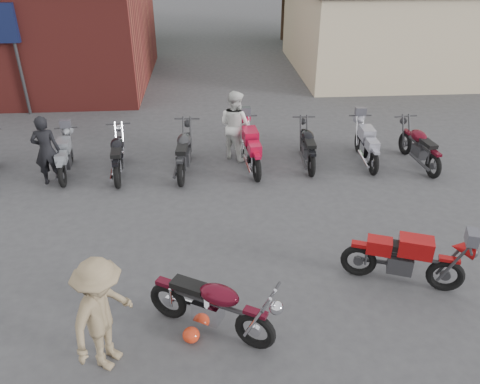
{
  "coord_description": "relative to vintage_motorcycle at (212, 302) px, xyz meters",
  "views": [
    {
      "loc": [
        -0.57,
        -6.04,
        5.51
      ],
      "look_at": [
        0.03,
        2.21,
        0.9
      ],
      "focal_mm": 35.0,
      "sensor_mm": 36.0,
      "label": 1
    }
  ],
  "objects": [
    {
      "name": "row_bike_7",
      "position": [
        5.61,
        5.68,
        -0.02
      ],
      "size": [
        0.88,
        2.1,
        1.18
      ],
      "primitive_type": null,
      "rotation": [
        0.0,
        0.0,
        1.68
      ],
      "color": "#4C0915",
      "rests_on": "ground"
    },
    {
      "name": "ground",
      "position": [
        0.6,
        0.66,
        -0.61
      ],
      "size": [
        90.0,
        90.0,
        0.0
      ],
      "primitive_type": "plane",
      "color": "#39393C"
    },
    {
      "name": "sportbike",
      "position": [
        3.38,
        0.94,
        -0.02
      ],
      "size": [
        2.13,
        1.34,
        1.18
      ],
      "primitive_type": null,
      "rotation": [
        0.0,
        0.0,
        -0.36
      ],
      "color": "#9D0D0E",
      "rests_on": "ground"
    },
    {
      "name": "row_bike_6",
      "position": [
        4.26,
        5.93,
        -0.03
      ],
      "size": [
        0.72,
        2.0,
        1.15
      ],
      "primitive_type": null,
      "rotation": [
        0.0,
        0.0,
        1.53
      ],
      "color": "#9A99A7",
      "rests_on": "ground"
    },
    {
      "name": "helmet",
      "position": [
        -0.34,
        -0.16,
        -0.48
      ],
      "size": [
        0.31,
        0.31,
        0.24
      ],
      "primitive_type": "ellipsoid",
      "rotation": [
        0.0,
        0.0,
        -0.19
      ],
      "color": "red",
      "rests_on": "ground"
    },
    {
      "name": "person_dark",
      "position": [
        -3.9,
        5.31,
        0.27
      ],
      "size": [
        0.68,
        0.49,
        1.76
      ],
      "primitive_type": "imported",
      "rotation": [
        0.0,
        0.0,
        3.25
      ],
      "color": "black",
      "rests_on": "ground"
    },
    {
      "name": "stucco_building",
      "position": [
        9.1,
        15.66,
        1.14
      ],
      "size": [
        10.0,
        8.0,
        3.5
      ],
      "primitive_type": "cube",
      "color": "#C6B38D",
      "rests_on": "ground"
    },
    {
      "name": "vintage_motorcycle",
      "position": [
        0.0,
        0.0,
        0.0
      ],
      "size": [
        2.16,
        1.62,
        1.21
      ],
      "primitive_type": null,
      "rotation": [
        0.0,
        0.0,
        -0.51
      ],
      "color": "#4A0917",
      "rests_on": "ground"
    },
    {
      "name": "row_bike_3",
      "position": [
        -0.61,
        5.72,
        0.01
      ],
      "size": [
        0.87,
        2.19,
        1.24
      ],
      "primitive_type": null,
      "rotation": [
        0.0,
        0.0,
        1.49
      ],
      "color": "#27282A",
      "rests_on": "ground"
    },
    {
      "name": "row_bike_5",
      "position": [
        2.66,
        5.95,
        -0.04
      ],
      "size": [
        0.73,
        2.0,
        1.14
      ],
      "primitive_type": null,
      "rotation": [
        0.0,
        0.0,
        1.53
      ],
      "color": "black",
      "rests_on": "ground"
    },
    {
      "name": "person_light",
      "position": [
        0.75,
        6.5,
        0.34
      ],
      "size": [
        1.16,
        1.15,
        1.89
      ],
      "primitive_type": "imported",
      "rotation": [
        0.0,
        0.0,
        2.38
      ],
      "color": "silver",
      "rests_on": "ground"
    },
    {
      "name": "row_bike_2",
      "position": [
        -2.29,
        5.7,
        -0.02
      ],
      "size": [
        0.85,
        2.07,
        1.17
      ],
      "primitive_type": null,
      "rotation": [
        0.0,
        0.0,
        1.66
      ],
      "color": "black",
      "rests_on": "ground"
    },
    {
      "name": "row_bike_1",
      "position": [
        -3.65,
        5.79,
        -0.07
      ],
      "size": [
        0.82,
        1.91,
        1.07
      ],
      "primitive_type": null,
      "rotation": [
        0.0,
        0.0,
        1.69
      ],
      "color": "gray",
      "rests_on": "ground"
    },
    {
      "name": "person_tan",
      "position": [
        -1.5,
        -0.47,
        0.3
      ],
      "size": [
        1.12,
        1.35,
        1.82
      ],
      "primitive_type": "imported",
      "rotation": [
        0.0,
        0.0,
        1.12
      ],
      "color": "#887354",
      "rests_on": "ground"
    },
    {
      "name": "row_bike_4",
      "position": [
        1.13,
        5.83,
        0.01
      ],
      "size": [
        0.89,
        2.18,
        1.23
      ],
      "primitive_type": null,
      "rotation": [
        0.0,
        0.0,
        1.66
      ],
      "color": "red",
      "rests_on": "ground"
    }
  ]
}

